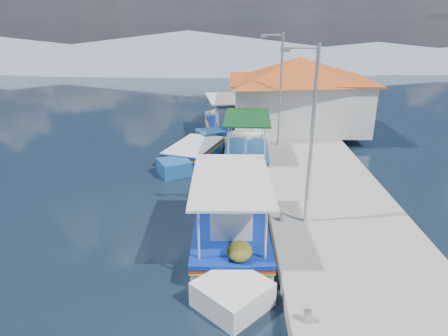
{
  "coord_description": "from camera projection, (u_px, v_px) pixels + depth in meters",
  "views": [
    {
      "loc": [
        1.99,
        -10.62,
        7.23
      ],
      "look_at": [
        1.69,
        5.1,
        1.3
      ],
      "focal_mm": 32.29,
      "sensor_mm": 36.0,
      "label": 1
    }
  ],
  "objects": [
    {
      "name": "caique_far",
      "position": [
        226.0,
        126.0,
        26.4
      ],
      "size": [
        2.96,
        7.4,
        2.62
      ],
      "rotation": [
        0.0,
        0.0,
        -0.16
      ],
      "color": "white",
      "rests_on": "ground"
    },
    {
      "name": "quay",
      "position": [
        319.0,
        184.0,
        17.95
      ],
      "size": [
        5.0,
        44.0,
        0.5
      ],
      "primitive_type": "cube",
      "color": "gray",
      "rests_on": "ground"
    },
    {
      "name": "main_caique",
      "position": [
        231.0,
        231.0,
        13.41
      ],
      "size": [
        2.56,
        8.35,
        2.75
      ],
      "rotation": [
        0.0,
        0.0,
        -0.02
      ],
      "color": "white",
      "rests_on": "ground"
    },
    {
      "name": "bollards",
      "position": [
        274.0,
        181.0,
        17.14
      ],
      "size": [
        0.2,
        17.2,
        0.3
      ],
      "color": "#A5A8AD",
      "rests_on": "quay"
    },
    {
      "name": "lamp_post_far",
      "position": [
        279.0,
        84.0,
        21.38
      ],
      "size": [
        1.21,
        0.14,
        6.0
      ],
      "color": "#A5A8AD",
      "rests_on": "quay"
    },
    {
      "name": "caique_green_canopy",
      "position": [
        246.0,
        155.0,
        21.1
      ],
      "size": [
        2.43,
        7.42,
        2.78
      ],
      "rotation": [
        0.0,
        0.0,
        0.05
      ],
      "color": "white",
      "rests_on": "ground"
    },
    {
      "name": "ground",
      "position": [
        167.0,
        264.0,
        12.53
      ],
      "size": [
        160.0,
        160.0,
        0.0
      ],
      "primitive_type": "plane",
      "color": "black",
      "rests_on": "ground"
    },
    {
      "name": "harbor_building",
      "position": [
        298.0,
        92.0,
        25.47
      ],
      "size": [
        10.49,
        10.49,
        4.4
      ],
      "color": "white",
      "rests_on": "quay"
    },
    {
      "name": "mountain_ridge",
      "position": [
        260.0,
        51.0,
        64.08
      ],
      "size": [
        171.4,
        96.0,
        5.5
      ],
      "color": "slate",
      "rests_on": "ground"
    },
    {
      "name": "lamp_post_near",
      "position": [
        310.0,
        128.0,
        12.96
      ],
      "size": [
        1.21,
        0.14,
        6.0
      ],
      "color": "#A5A8AD",
      "rests_on": "quay"
    },
    {
      "name": "caique_blue_hull",
      "position": [
        194.0,
        153.0,
        21.75
      ],
      "size": [
        3.44,
        6.56,
        1.23
      ],
      "rotation": [
        0.0,
        0.0,
        0.32
      ],
      "color": "#174E8E",
      "rests_on": "ground"
    }
  ]
}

